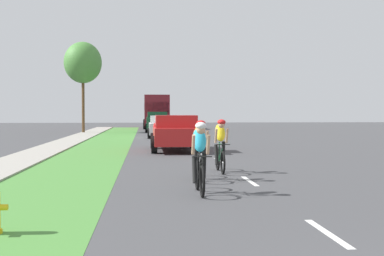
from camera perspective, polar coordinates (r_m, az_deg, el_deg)
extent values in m
plane|color=#424244|center=(23.02, 1.45, -2.63)|extent=(120.00, 120.00, 0.00)
cube|color=#478438|center=(22.98, -10.88, -2.66)|extent=(2.94, 70.00, 0.01)
cube|color=#9E998E|center=(23.33, -16.68, -2.63)|extent=(1.80, 70.00, 0.10)
cube|color=white|center=(7.89, 15.07, -11.38)|extent=(0.12, 1.80, 0.01)
cube|color=white|center=(13.20, 6.55, -5.98)|extent=(0.12, 1.80, 0.01)
cube|color=white|center=(18.68, 3.03, -3.66)|extent=(0.12, 1.80, 0.01)
cube|color=white|center=(24.21, 1.12, -2.40)|extent=(0.12, 1.80, 0.01)
cube|color=white|center=(29.77, -0.08, -1.60)|extent=(0.12, 1.80, 0.01)
cube|color=white|center=(35.34, -0.90, -1.05)|extent=(0.12, 1.80, 0.01)
cube|color=white|center=(40.92, -1.49, -0.66)|extent=(0.12, 1.80, 0.01)
cube|color=white|center=(46.51, -1.94, -0.35)|extent=(0.12, 1.80, 0.01)
cube|color=white|center=(52.10, -2.30, -0.12)|extent=(0.12, 1.80, 0.01)
cylinder|color=yellow|center=(8.01, -20.53, -8.40)|extent=(0.12, 0.09, 0.09)
torus|color=black|center=(11.61, 0.58, -5.37)|extent=(0.06, 0.68, 0.68)
torus|color=black|center=(10.59, 1.16, -6.07)|extent=(0.06, 0.68, 0.68)
cylinder|color=black|center=(10.98, 0.91, -4.84)|extent=(0.04, 0.59, 0.43)
cylinder|color=black|center=(11.24, 0.76, -4.17)|extent=(0.04, 0.04, 0.55)
cylinder|color=black|center=(10.99, 0.89, -3.10)|extent=(0.03, 0.55, 0.03)
cylinder|color=black|center=(10.55, 1.15, -3.26)|extent=(0.42, 0.02, 0.02)
ellipsoid|color=#26A5CC|center=(11.04, 0.85, -1.37)|extent=(0.30, 0.54, 0.63)
sphere|color=tan|center=(10.75, 1.01, -0.17)|extent=(0.20, 0.20, 0.20)
ellipsoid|color=white|center=(10.75, 1.01, 0.25)|extent=(0.24, 0.28, 0.16)
cylinder|color=tan|center=(10.75, 0.16, -1.88)|extent=(0.07, 0.26, 0.45)
cylinder|color=tan|center=(10.78, 1.85, -1.87)|extent=(0.07, 0.26, 0.45)
cylinder|color=black|center=(11.16, 0.29, -4.73)|extent=(0.10, 0.30, 0.60)
cylinder|color=black|center=(11.13, 1.34, -4.24)|extent=(0.10, 0.25, 0.61)
torus|color=black|center=(13.81, 0.66, -4.21)|extent=(0.06, 0.68, 0.68)
torus|color=black|center=(12.78, 1.14, -4.70)|extent=(0.06, 0.68, 0.68)
cylinder|color=silver|center=(13.18, 0.93, -3.72)|extent=(0.04, 0.59, 0.43)
cylinder|color=silver|center=(13.45, 0.80, -3.18)|extent=(0.04, 0.04, 0.55)
cylinder|color=silver|center=(13.20, 0.91, -2.27)|extent=(0.03, 0.55, 0.03)
cylinder|color=black|center=(12.75, 1.13, -2.37)|extent=(0.42, 0.02, 0.02)
ellipsoid|color=orange|center=(13.25, 0.88, -0.83)|extent=(0.30, 0.54, 0.63)
sphere|color=tan|center=(12.96, 1.01, 0.17)|extent=(0.20, 0.20, 0.20)
ellipsoid|color=red|center=(12.96, 1.01, 0.53)|extent=(0.24, 0.28, 0.16)
cylinder|color=tan|center=(12.96, 0.31, -1.24)|extent=(0.07, 0.26, 0.45)
cylinder|color=tan|center=(12.99, 1.71, -1.23)|extent=(0.07, 0.26, 0.45)
cylinder|color=black|center=(13.37, 0.41, -3.64)|extent=(0.10, 0.30, 0.60)
cylinder|color=black|center=(13.33, 1.29, -3.22)|extent=(0.10, 0.25, 0.61)
torus|color=black|center=(15.49, 2.92, -3.56)|extent=(0.06, 0.68, 0.68)
torus|color=black|center=(14.46, 3.51, -3.94)|extent=(0.06, 0.68, 0.68)
cylinder|color=#194C2D|center=(14.86, 3.26, -3.09)|extent=(0.04, 0.59, 0.43)
cylinder|color=#194C2D|center=(15.13, 3.10, -2.62)|extent=(0.04, 0.04, 0.55)
cylinder|color=#194C2D|center=(14.89, 3.23, -1.81)|extent=(0.03, 0.55, 0.03)
cylinder|color=black|center=(14.44, 3.50, -1.88)|extent=(0.42, 0.02, 0.02)
ellipsoid|color=yellow|center=(14.94, 3.20, -0.53)|extent=(0.30, 0.54, 0.63)
sphere|color=tan|center=(14.65, 3.36, 0.37)|extent=(0.20, 0.20, 0.20)
ellipsoid|color=red|center=(14.65, 3.36, 0.68)|extent=(0.24, 0.28, 0.16)
cylinder|color=tan|center=(14.64, 2.74, -0.89)|extent=(0.07, 0.26, 0.45)
cylinder|color=tan|center=(14.69, 3.97, -0.88)|extent=(0.07, 0.26, 0.45)
cylinder|color=black|center=(15.04, 2.77, -3.03)|extent=(0.10, 0.30, 0.60)
cylinder|color=black|center=(15.02, 3.55, -2.65)|extent=(0.10, 0.25, 0.61)
cube|color=red|center=(23.31, -1.95, -0.80)|extent=(1.96, 5.10, 0.76)
cube|color=red|center=(22.53, -1.84, 0.64)|extent=(1.80, 1.78, 0.64)
cube|color=#1E2833|center=(21.81, -1.73, 0.54)|extent=(1.67, 0.08, 0.52)
cube|color=red|center=(24.28, -4.21, 0.01)|extent=(0.08, 2.80, 0.40)
cube|color=red|center=(24.38, 0.03, 0.03)|extent=(0.08, 2.80, 0.40)
cube|color=red|center=(25.80, -2.27, 0.13)|extent=(1.80, 0.08, 0.40)
cylinder|color=black|center=(21.77, -4.29, -1.89)|extent=(0.26, 0.76, 0.76)
cylinder|color=black|center=(21.89, 0.85, -1.86)|extent=(0.26, 0.76, 0.76)
cylinder|color=black|center=(24.82, -4.41, -1.43)|extent=(0.26, 0.76, 0.76)
cylinder|color=black|center=(24.93, 0.10, -1.41)|extent=(0.26, 0.76, 0.76)
cube|color=silver|center=(34.96, -3.43, -0.04)|extent=(1.76, 4.30, 0.76)
cube|color=silver|center=(35.09, -3.44, 0.98)|extent=(1.55, 2.24, 0.52)
cube|color=#1E2833|center=(34.13, -3.39, 0.92)|extent=(1.44, 0.08, 0.44)
cylinder|color=black|center=(33.62, -4.86, -0.67)|extent=(0.22, 0.64, 0.64)
cylinder|color=black|center=(33.68, -1.86, -0.66)|extent=(0.22, 0.64, 0.64)
cylinder|color=black|center=(36.29, -4.89, -0.48)|extent=(0.22, 0.64, 0.64)
cylinder|color=black|center=(36.34, -2.11, -0.47)|extent=(0.22, 0.64, 0.64)
cube|color=#194C2D|center=(45.02, -3.96, 0.60)|extent=(1.90, 4.70, 1.00)
cube|color=#194C2D|center=(45.21, -3.97, 1.51)|extent=(1.71, 2.91, 0.52)
cube|color=#1E2833|center=(43.95, -3.93, 1.35)|extent=(1.56, 0.08, 0.44)
cylinder|color=black|center=(43.61, -5.16, -0.04)|extent=(0.25, 0.72, 0.72)
cylinder|color=black|center=(43.66, -2.67, -0.03)|extent=(0.25, 0.72, 0.72)
cylinder|color=black|center=(46.43, -5.17, 0.08)|extent=(0.25, 0.72, 0.72)
cylinder|color=black|center=(46.47, -2.82, 0.08)|extent=(0.25, 0.72, 0.72)
cube|color=maroon|center=(55.48, -4.10, 1.99)|extent=(2.50, 11.60, 3.10)
cube|color=#1E2833|center=(55.48, -4.10, 2.40)|extent=(2.52, 10.67, 0.64)
cube|color=#1E2833|center=(49.71, -3.96, 2.29)|extent=(2.25, 0.06, 1.20)
cylinder|color=black|center=(51.72, -5.39, 0.39)|extent=(0.28, 0.96, 0.96)
cylinder|color=black|center=(51.77, -2.63, 0.40)|extent=(0.28, 0.96, 0.96)
cylinder|color=black|center=(58.67, -5.38, 0.56)|extent=(0.28, 0.96, 0.96)
cylinder|color=black|center=(58.72, -2.94, 0.57)|extent=(0.28, 0.96, 0.96)
cylinder|color=brown|center=(43.62, -12.21, 2.53)|extent=(0.24, 0.24, 4.68)
ellipsoid|color=#478438|center=(43.81, -12.24, 7.25)|extent=(3.16, 3.16, 3.48)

